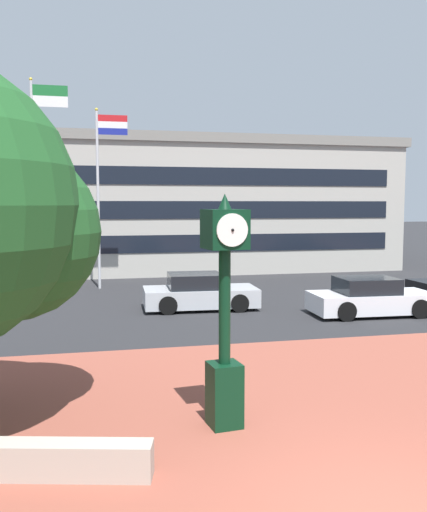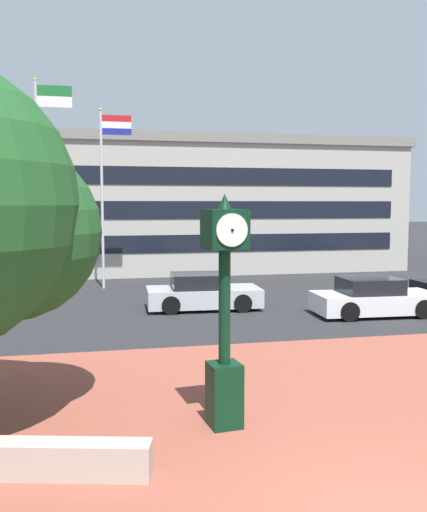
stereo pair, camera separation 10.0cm
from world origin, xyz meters
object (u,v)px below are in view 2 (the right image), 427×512
at_px(car_street_distant, 374,298).
at_px(flagpole_secondary, 105,185).
at_px(civic_building, 186,205).
at_px(street_clock, 225,311).
at_px(flagpole_primary, 41,168).
at_px(car_street_far, 202,293).

relative_size(car_street_distant, flagpole_secondary, 0.53).
bearing_deg(civic_building, flagpole_secondary, -118.01).
distance_m(street_clock, car_street_distant, 11.00).
distance_m(car_street_distant, flagpole_primary, 14.73).
relative_size(street_clock, flagpole_secondary, 0.50).
bearing_deg(flagpole_primary, civic_building, 51.36).
bearing_deg(flagpole_primary, flagpole_secondary, -0.00).
xyz_separation_m(car_street_far, car_street_distant, (5.46, -2.35, 0.00)).
xyz_separation_m(car_street_far, flagpole_primary, (-5.89, 5.78, 4.71)).
bearing_deg(car_street_distant, street_clock, -38.25).
height_order(flagpole_secondary, civic_building, flagpole_secondary).
distance_m(flagpole_secondary, civic_building, 11.29).
distance_m(car_street_far, flagpole_primary, 9.50).
xyz_separation_m(street_clock, car_street_far, (1.69, 10.59, -1.41)).
relative_size(street_clock, civic_building, 0.17).
xyz_separation_m(street_clock, civic_building, (3.75, 26.32, 1.72)).
height_order(car_street_distant, flagpole_primary, flagpole_primary).
bearing_deg(car_street_far, car_street_distant, 69.61).
xyz_separation_m(street_clock, flagpole_secondary, (-1.54, 16.37, 2.58)).
height_order(street_clock, car_street_distant, street_clock).
bearing_deg(street_clock, civic_building, 75.14).
xyz_separation_m(car_street_far, flagpole_secondary, (-3.23, 5.78, 3.99)).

